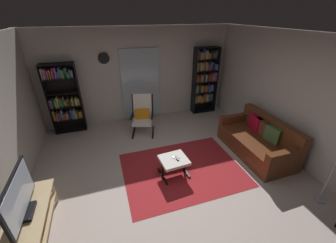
{
  "coord_description": "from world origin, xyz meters",
  "views": [
    {
      "loc": [
        -1.05,
        -2.88,
        2.9
      ],
      "look_at": [
        0.13,
        0.7,
        0.9
      ],
      "focal_mm": 22.12,
      "sensor_mm": 36.0,
      "label": 1
    }
  ],
  "objects": [
    {
      "name": "area_rug",
      "position": [
        0.28,
        0.2,
        0.0
      ],
      "size": [
        2.39,
        1.82,
        0.01
      ],
      "primitive_type": "cube",
      "color": "#A62328",
      "rests_on": "ground"
    },
    {
      "name": "wall_clock",
      "position": [
        -0.91,
        2.82,
        1.85
      ],
      "size": [
        0.29,
        0.03,
        0.29
      ],
      "color": "silver"
    },
    {
      "name": "bookshelf_near_tv",
      "position": [
        -2.03,
        2.69,
        0.94
      ],
      "size": [
        0.79,
        0.3,
        1.83
      ],
      "color": "black",
      "rests_on": "ground"
    },
    {
      "name": "wall_back",
      "position": [
        0.0,
        2.9,
        1.3
      ],
      "size": [
        5.6,
        0.06,
        2.6
      ],
      "primitive_type": "cube",
      "color": "beige",
      "rests_on": "ground"
    },
    {
      "name": "bookshelf_near_sofa",
      "position": [
        1.98,
        2.69,
        1.07
      ],
      "size": [
        0.74,
        0.3,
        2.02
      ],
      "color": "black",
      "rests_on": "ground"
    },
    {
      "name": "leather_sofa",
      "position": [
        2.14,
        0.23,
        0.31
      ],
      "size": [
        0.88,
        1.76,
        0.84
      ],
      "color": "#5D3019",
      "rests_on": "ground"
    },
    {
      "name": "glass_door_panel",
      "position": [
        0.02,
        2.83,
        1.05
      ],
      "size": [
        1.1,
        0.01,
        2.0
      ],
      "primitive_type": "cube",
      "color": "silver"
    },
    {
      "name": "wall_right",
      "position": [
        2.7,
        0.0,
        1.3
      ],
      "size": [
        0.06,
        6.0,
        2.6
      ],
      "primitive_type": "cube",
      "color": "beige",
      "rests_on": "ground"
    },
    {
      "name": "cell_phone",
      "position": [
        0.11,
        0.15,
        0.38
      ],
      "size": [
        0.14,
        0.15,
        0.01
      ],
      "primitive_type": "cube",
      "rotation": [
        0.0,
        0.0,
        0.64
      ],
      "color": "black",
      "rests_on": "ottoman"
    },
    {
      "name": "lounge_armchair",
      "position": [
        -0.14,
        2.0,
        0.53
      ],
      "size": [
        0.72,
        0.78,
        1.02
      ],
      "color": "black",
      "rests_on": "ground"
    },
    {
      "name": "tv_remote",
      "position": [
        0.13,
        0.12,
        0.39
      ],
      "size": [
        0.04,
        0.14,
        0.02
      ],
      "primitive_type": "cube",
      "rotation": [
        0.0,
        0.0,
        0.0
      ],
      "color": "black",
      "rests_on": "ottoman"
    },
    {
      "name": "ottoman",
      "position": [
        0.07,
        0.13,
        0.31
      ],
      "size": [
        0.55,
        0.52,
        0.38
      ],
      "color": "white",
      "rests_on": "ground"
    },
    {
      "name": "tv_stand",
      "position": [
        -2.28,
        -0.49,
        0.32
      ],
      "size": [
        0.5,
        1.25,
        0.48
      ],
      "color": "tan",
      "rests_on": "ground"
    },
    {
      "name": "television",
      "position": [
        -2.28,
        -0.48,
        0.78
      ],
      "size": [
        0.2,
        0.98,
        0.63
      ],
      "color": "black",
      "rests_on": "tv_stand"
    },
    {
      "name": "ground_plane",
      "position": [
        0.0,
        0.0,
        0.0
      ],
      "size": [
        7.02,
        7.02,
        0.0
      ],
      "primitive_type": "plane",
      "color": "#C2B0A6"
    }
  ]
}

